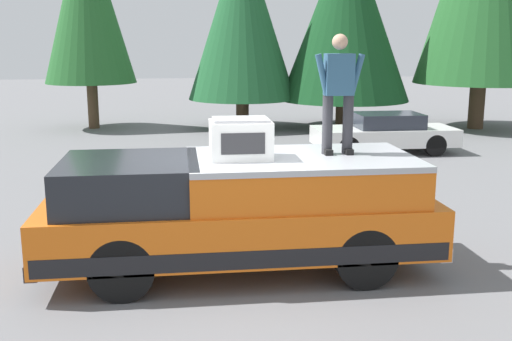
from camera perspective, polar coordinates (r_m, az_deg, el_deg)
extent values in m
plane|color=slate|center=(8.72, -2.96, -9.79)|extent=(90.00, 90.00, 0.00)
cube|color=orange|center=(8.70, -1.55, -4.93)|extent=(2.00, 5.50, 0.70)
cube|color=black|center=(8.76, -1.54, -6.14)|extent=(2.01, 5.39, 0.24)
cube|color=black|center=(8.52, -11.74, -1.03)|extent=(1.84, 1.87, 0.60)
cube|color=orange|center=(8.67, 4.23, -0.85)|extent=(1.92, 3.19, 0.52)
cube|color=#A8AAAF|center=(8.61, 4.26, 1.10)|extent=(1.94, 3.19, 0.08)
cube|color=#232326|center=(8.94, -19.08, -6.97)|extent=(1.96, 0.16, 0.20)
cube|color=#B2B5BA|center=(9.43, 15.04, -5.72)|extent=(1.96, 0.16, 0.20)
cylinder|color=black|center=(7.99, -12.50, -8.95)|extent=(0.30, 0.84, 0.84)
cylinder|color=black|center=(9.59, -11.63, -5.31)|extent=(0.30, 0.84, 0.84)
cylinder|color=black|center=(8.31, 10.19, -8.00)|extent=(0.30, 0.84, 0.84)
cylinder|color=black|center=(9.86, 7.25, -4.66)|extent=(0.30, 0.84, 0.84)
cube|color=white|center=(8.37, -1.45, 2.90)|extent=(0.64, 0.84, 0.52)
cube|color=#2D2D30|center=(8.06, -1.22, 2.53)|extent=(0.01, 0.59, 0.29)
cube|color=#99999E|center=(8.33, -1.46, 4.80)|extent=(0.58, 0.76, 0.04)
cylinder|color=#333338|center=(8.83, 8.61, 4.30)|extent=(0.15, 0.15, 0.84)
cube|color=black|center=(8.85, 8.60, 1.82)|extent=(0.26, 0.11, 0.08)
cylinder|color=#333338|center=(8.75, 6.72, 4.28)|extent=(0.15, 0.15, 0.84)
cube|color=black|center=(8.77, 6.72, 1.79)|extent=(0.26, 0.11, 0.08)
cube|color=#335B7A|center=(8.72, 7.80, 8.92)|extent=(0.24, 0.40, 0.58)
sphere|color=tan|center=(8.71, 7.89, 11.87)|extent=(0.22, 0.22, 0.22)
cylinder|color=#335B7A|center=(8.76, 9.42, 8.88)|extent=(0.09, 0.23, 0.58)
cylinder|color=#335B7A|center=(8.63, 6.26, 8.92)|extent=(0.09, 0.23, 0.58)
cube|color=white|center=(18.21, 11.92, 3.18)|extent=(1.64, 4.10, 0.50)
cube|color=#282D38|center=(18.18, 12.28, 4.61)|extent=(1.31, 1.89, 0.42)
cylinder|color=black|center=(17.18, 8.66, 2.16)|extent=(0.20, 0.62, 0.62)
cylinder|color=black|center=(18.55, 7.45, 2.94)|extent=(0.20, 0.62, 0.62)
cylinder|color=black|center=(18.04, 16.46, 2.28)|extent=(0.20, 0.62, 0.62)
cylinder|color=black|center=(19.35, 14.76, 3.02)|extent=(0.20, 0.62, 0.62)
cylinder|color=#4C3826|center=(24.16, 19.99, 5.72)|extent=(0.57, 0.57, 1.68)
cylinder|color=#4C3826|center=(23.21, 8.18, 5.29)|extent=(0.57, 0.57, 1.04)
cone|color=#14421E|center=(23.07, 8.47, 14.39)|extent=(4.78, 4.78, 6.32)
cylinder|color=#4C3826|center=(22.88, -1.28, 5.38)|extent=(0.48, 0.48, 1.10)
cone|color=#1E562D|center=(22.73, -1.33, 14.41)|extent=(3.98, 3.98, 6.08)
cylinder|color=#4C3826|center=(23.57, -15.04, 5.90)|extent=(0.40, 0.40, 1.69)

